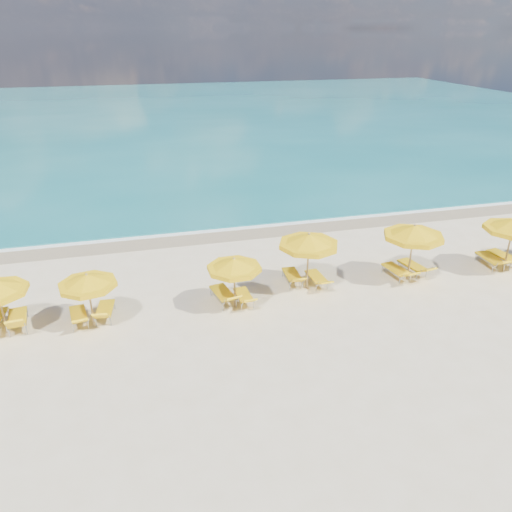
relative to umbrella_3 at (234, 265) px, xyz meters
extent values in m
plane|color=beige|center=(1.39, 0.50, -1.86)|extent=(120.00, 120.00, 0.00)
cube|color=#13696E|center=(1.39, 48.50, -1.86)|extent=(120.00, 80.00, 0.30)
cube|color=tan|center=(1.39, 7.90, -1.86)|extent=(120.00, 2.60, 0.01)
cube|color=white|center=(1.39, 8.70, -1.86)|extent=(120.00, 1.20, 0.03)
cube|color=white|center=(-4.61, 17.50, -1.86)|extent=(14.00, 0.36, 0.05)
cube|color=white|center=(9.39, 24.50, -1.86)|extent=(18.00, 0.30, 0.05)
cylinder|color=tan|center=(-8.48, 0.31, -0.82)|extent=(0.06, 0.06, 2.08)
cylinder|color=tan|center=(-5.41, 0.05, -0.83)|extent=(0.06, 0.06, 2.07)
cone|color=yellow|center=(-5.41, 0.05, 0.04)|extent=(2.48, 2.48, 0.41)
cylinder|color=yellow|center=(-5.41, 0.05, -0.16)|extent=(2.50, 2.50, 0.17)
sphere|color=tan|center=(-5.41, 0.05, 0.25)|extent=(0.09, 0.09, 0.09)
cylinder|color=tan|center=(0.00, 0.00, -0.82)|extent=(0.07, 0.07, 2.09)
cone|color=yellow|center=(0.00, 0.00, 0.06)|extent=(2.82, 2.82, 0.42)
cylinder|color=yellow|center=(0.00, 0.00, -0.14)|extent=(2.84, 2.84, 0.17)
sphere|color=tan|center=(0.00, 0.00, 0.28)|extent=(0.09, 0.09, 0.09)
cylinder|color=tan|center=(3.32, 0.80, -0.64)|extent=(0.08, 0.08, 2.45)
cone|color=yellow|center=(3.32, 0.80, 0.40)|extent=(2.59, 2.59, 0.49)
cylinder|color=yellow|center=(3.32, 0.80, 0.16)|extent=(2.61, 2.61, 0.20)
sphere|color=tan|center=(3.32, 0.80, 0.65)|extent=(0.11, 0.11, 0.11)
cylinder|color=tan|center=(7.94, 0.45, -0.61)|extent=(0.08, 0.08, 2.51)
cone|color=yellow|center=(7.94, 0.45, 0.44)|extent=(2.63, 2.63, 0.50)
cylinder|color=yellow|center=(7.94, 0.45, 0.20)|extent=(2.66, 2.66, 0.20)
sphere|color=tan|center=(7.94, 0.45, 0.70)|extent=(0.11, 0.11, 0.11)
cylinder|color=tan|center=(12.71, 0.17, -0.63)|extent=(0.08, 0.08, 2.46)
cube|color=yellow|center=(-8.11, 0.64, -1.46)|extent=(0.79, 1.46, 0.09)
cube|color=yellow|center=(-8.00, -0.27, -1.22)|extent=(0.68, 0.58, 0.54)
cube|color=yellow|center=(-5.96, 0.39, -1.50)|extent=(0.75, 1.33, 0.08)
cube|color=yellow|center=(-5.82, -0.47, -1.32)|extent=(0.64, 0.61, 0.40)
cube|color=yellow|center=(-4.98, 0.52, -1.49)|extent=(0.73, 1.35, 0.08)
cube|color=yellow|center=(-5.08, -0.35, -1.29)|extent=(0.63, 0.58, 0.46)
cube|color=yellow|center=(-0.38, 0.59, -1.45)|extent=(0.90, 1.51, 0.09)
cube|color=yellow|center=(-0.19, -0.37, -1.26)|extent=(0.74, 0.71, 0.45)
cube|color=yellow|center=(0.42, 0.30, -1.52)|extent=(0.60, 1.23, 0.07)
cube|color=yellow|center=(0.46, -0.53, -1.35)|extent=(0.56, 0.54, 0.38)
cube|color=yellow|center=(2.88, 1.48, -1.48)|extent=(0.66, 1.36, 0.08)
cube|color=yellow|center=(2.83, 0.56, -1.30)|extent=(0.62, 0.59, 0.42)
cube|color=yellow|center=(3.84, 1.08, -1.50)|extent=(0.63, 1.29, 0.08)
cube|color=yellow|center=(3.89, 0.18, -1.37)|extent=(0.59, 0.60, 0.32)
cube|color=yellow|center=(7.51, 0.80, -1.47)|extent=(0.80, 1.44, 0.08)
cube|color=yellow|center=(7.66, -0.15, -1.31)|extent=(0.69, 0.68, 0.39)
cube|color=yellow|center=(8.44, 1.02, -1.48)|extent=(0.85, 1.43, 0.08)
cube|color=yellow|center=(8.63, 0.10, -1.33)|extent=(0.70, 0.70, 0.37)
cube|color=yellow|center=(12.35, 0.76, -1.46)|extent=(0.68, 1.43, 0.09)
cube|color=yellow|center=(12.31, -0.21, -1.27)|extent=(0.65, 0.62, 0.44)
cube|color=yellow|center=(13.08, 0.81, -1.44)|extent=(0.88, 1.54, 0.09)
camera|label=1|loc=(-3.53, -16.94, 8.29)|focal=35.00mm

